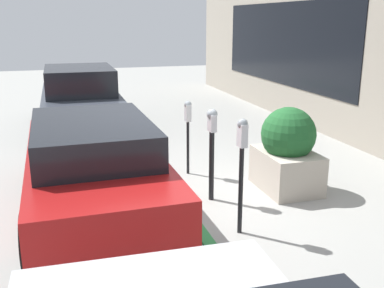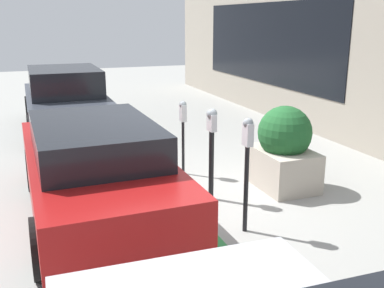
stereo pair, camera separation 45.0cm
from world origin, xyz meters
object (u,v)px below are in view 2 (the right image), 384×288
planter_box (284,150)px  parked_car_middle (95,166)px  parking_meter_middle (183,121)px  parking_meter_nearest (247,154)px  parking_meter_second (212,139)px  parked_car_rear (65,98)px

planter_box → parked_car_middle: size_ratio=0.31×
parking_meter_middle → parked_car_middle: 2.22m
parking_meter_middle → parked_car_middle: bearing=127.0°
parking_meter_nearest → parking_meter_middle: parking_meter_nearest is taller
parking_meter_nearest → parking_meter_second: parking_meter_nearest is taller
parking_meter_middle → parked_car_rear: parked_car_rear is taller
parking_meter_nearest → parking_meter_second: 1.18m
planter_box → parked_car_rear: 6.13m
parking_meter_second → parked_car_rear: bearing=16.9°
parking_meter_middle → parked_car_middle: (-1.33, 1.77, -0.22)m
parking_meter_second → parked_car_middle: 1.79m
parking_meter_middle → parked_car_rear: 4.47m
parking_meter_second → planter_box: 1.37m
parking_meter_second → parked_car_rear: parked_car_rear is taller
parking_meter_second → parked_car_middle: bearing=91.7°
planter_box → parking_meter_second: bearing=93.2°
parking_meter_nearest → planter_box: 1.88m
parked_car_rear → parking_meter_nearest: bearing=-165.8°
parking_meter_nearest → parked_car_middle: (1.12, 1.77, -0.30)m
planter_box → parked_car_rear: size_ratio=0.32×
parked_car_middle → parked_car_rear: 5.48m
parking_meter_second → planter_box: parking_meter_second is taller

